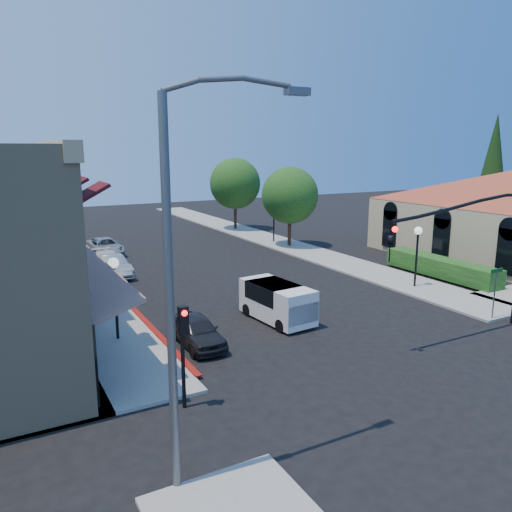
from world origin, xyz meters
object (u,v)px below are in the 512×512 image
lamppost_right_far (274,211)px  parked_car_b (112,266)px  lamppost_right_near (418,241)px  lamppost_left_far (64,230)px  conifer_far (493,166)px  parked_car_a (197,331)px  signal_mast_arm (490,240)px  secondary_signal (183,338)px  street_name_sign (495,285)px  cobra_streetlight (184,271)px  street_tree_a (290,195)px  parked_car_c (109,263)px  parked_car_d (105,246)px  lamppost_left_near (114,278)px  white_van (278,300)px  street_tree_b (235,184)px

lamppost_right_far → parked_car_b: bearing=-161.2°
lamppost_right_near → parked_car_b: lamppost_right_near is taller
lamppost_left_far → lamppost_right_near: same height
conifer_far → parked_car_a: bearing=-160.4°
signal_mast_arm → lamppost_left_far: bearing=125.0°
secondary_signal → street_name_sign: (15.50, 0.79, -0.62)m
conifer_far → cobra_streetlight: conifer_far is taller
street_tree_a → signal_mast_arm: size_ratio=0.81×
cobra_streetlight → parked_car_c: 22.67m
secondary_signal → parked_car_d: size_ratio=0.74×
parked_car_c → parked_car_d: bearing=73.7°
secondary_signal → cobra_streetlight: cobra_streetlight is taller
lamppost_left_near → lamppost_right_far: size_ratio=1.00×
lamppost_right_near → lamppost_right_far: (0.00, 16.00, 0.00)m
lamppost_right_near → parked_car_d: lamppost_right_near is taller
lamppost_right_far → lamppost_left_near: bearing=-136.7°
street_tree_a → cobra_streetlight: cobra_streetlight is taller
white_van → cobra_streetlight: bearing=-131.0°
street_name_sign → cobra_streetlight: bearing=-165.8°
secondary_signal → parked_car_a: (2.24, 4.59, -1.70)m
parked_car_a → parked_car_d: bearing=88.5°
conifer_far → street_tree_b: size_ratio=1.57×
lamppost_left_near → street_name_sign: bearing=-19.9°
conifer_far → lamppost_left_near: 38.02m
parked_car_a → street_tree_b: bearing=61.0°
conifer_far → lamppost_left_near: (-36.50, -10.00, -3.62)m
secondary_signal → white_van: (6.65, 5.56, -1.31)m
conifer_far → lamppost_right_far: size_ratio=3.08×
secondary_signal → parked_car_a: secondary_signal is taller
lamppost_left_far → parked_car_d: size_ratio=0.79×
conifer_far → signal_mast_arm: 27.71m
secondary_signal → lamppost_right_near: size_ratio=0.93×
cobra_streetlight → lamppost_right_near: (17.65, 10.00, -2.53)m
street_tree_a → parked_car_c: bearing=-172.4°
white_van → parked_car_b: white_van is taller
cobra_streetlight → lamppost_left_far: size_ratio=2.61×
cobra_streetlight → parked_car_a: size_ratio=2.56×
street_tree_b → secondary_signal: size_ratio=2.11×
street_tree_a → lamppost_left_far: (-17.30, 0.00, -1.46)m
lamppost_right_near → parked_car_a: size_ratio=0.98×
parked_car_d → street_name_sign: bearing=-64.9°
signal_mast_arm → lamppost_right_near: signal_mast_arm is taller
conifer_far → street_name_sign: size_ratio=4.40×
street_tree_b → lamppost_left_near: size_ratio=1.97×
secondary_signal → lamppost_left_far: bearing=91.4°
street_tree_a → street_tree_b: (0.00, 10.00, 0.35)m
parked_car_b → parked_car_a: bearing=-94.1°
cobra_streetlight → lamppost_left_far: (0.65, 24.00, -2.53)m
street_tree_b → parked_car_a: street_tree_b is taller
white_van → parked_car_d: size_ratio=0.91×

